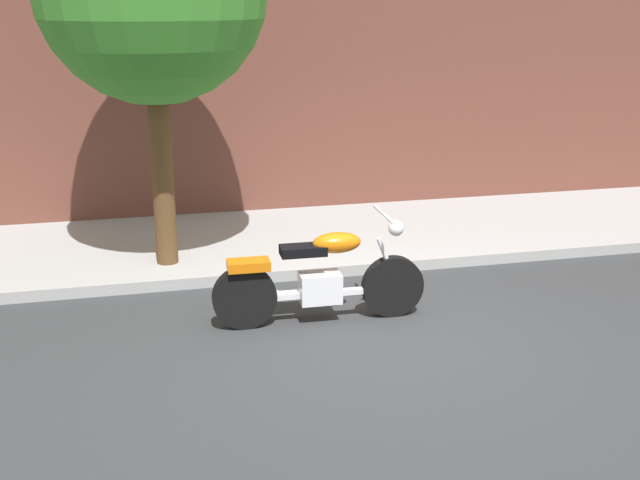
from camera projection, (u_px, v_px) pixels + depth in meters
The scene contains 3 objects.
ground_plane at pixel (377, 334), 8.11m from camera, with size 60.00×60.00×0.00m, color #303335.
sidewalk at pixel (309, 239), 11.07m from camera, with size 20.31×2.92×0.14m, color #9C9C9C.
motorcycle at pixel (320, 279), 8.29m from camera, with size 2.29×0.70×1.18m.
Camera 1 is at (-2.30, -7.12, 3.34)m, focal length 43.91 mm.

